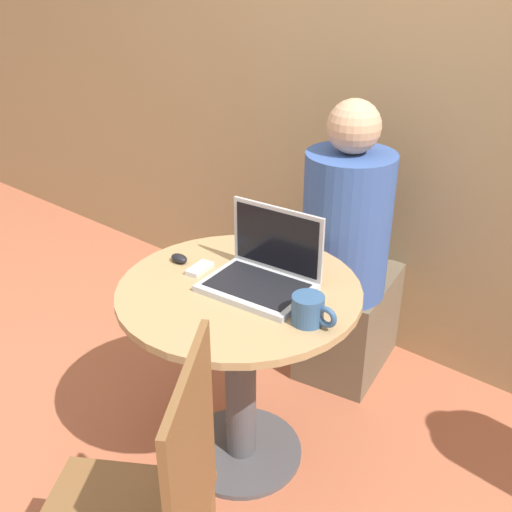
% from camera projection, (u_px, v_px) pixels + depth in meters
% --- Properties ---
extents(ground_plane, '(12.00, 12.00, 0.00)m').
position_uv_depth(ground_plane, '(242.00, 452.00, 2.20)').
color(ground_plane, '#B26042').
extents(back_wall, '(7.00, 0.05, 2.60)m').
position_uv_depth(back_wall, '(405.00, 52.00, 2.28)').
color(back_wall, tan).
rests_on(back_wall, ground_plane).
extents(round_table, '(0.77, 0.77, 0.70)m').
position_uv_depth(round_table, '(240.00, 342.00, 1.98)').
color(round_table, '#4C4C51').
rests_on(round_table, ground_plane).
extents(laptop, '(0.35, 0.27, 0.24)m').
position_uv_depth(laptop, '(264.00, 271.00, 1.87)').
color(laptop, '#B7B7BC').
rests_on(laptop, round_table).
extents(cell_phone, '(0.06, 0.11, 0.02)m').
position_uv_depth(cell_phone, '(200.00, 268.00, 1.97)').
color(cell_phone, silver).
rests_on(cell_phone, round_table).
extents(computer_mouse, '(0.07, 0.04, 0.03)m').
position_uv_depth(computer_mouse, '(179.00, 259.00, 2.02)').
color(computer_mouse, black).
rests_on(computer_mouse, round_table).
extents(coffee_cup, '(0.14, 0.09, 0.09)m').
position_uv_depth(coffee_cup, '(309.00, 310.00, 1.68)').
color(coffee_cup, '#335684').
rests_on(coffee_cup, round_table).
extents(person_seated, '(0.39, 0.54, 1.19)m').
position_uv_depth(person_seated, '(348.00, 270.00, 2.41)').
color(person_seated, brown).
rests_on(person_seated, ground_plane).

